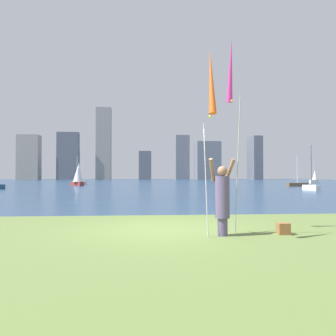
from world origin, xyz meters
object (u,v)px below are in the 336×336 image
(kite_flag_right, at_px, (231,75))
(sailboat_1, at_px, (79,175))
(sailboat_6, at_px, (78,176))
(sailboat_5, at_px, (315,177))
(person, at_px, (222,197))
(sailboat_7, at_px, (297,184))
(kite_flag_left, at_px, (211,85))
(sailboat_3, at_px, (311,187))
(bag, at_px, (283,229))

(kite_flag_right, xyz_separation_m, sailboat_1, (-11.65, 43.58, -2.40))
(kite_flag_right, distance_m, sailboat_6, 39.64)
(kite_flag_right, height_order, sailboat_5, kite_flag_right)
(person, height_order, kite_flag_right, kite_flag_right)
(kite_flag_right, xyz_separation_m, sailboat_7, (17.42, 33.21, -3.63))
(person, bearing_deg, sailboat_7, 67.25)
(kite_flag_right, relative_size, sailboat_7, 1.26)
(kite_flag_left, xyz_separation_m, kite_flag_right, (0.75, 1.21, 0.59))
(kite_flag_right, bearing_deg, person, -121.01)
(sailboat_3, bearing_deg, person, -121.51)
(bag, height_order, sailboat_7, sailboat_7)
(kite_flag_right, bearing_deg, bag, -27.49)
(person, distance_m, bag, 1.65)
(bag, xyz_separation_m, sailboat_1, (-12.74, 44.15, 1.37))
(person, height_order, sailboat_5, sailboat_5)
(person, bearing_deg, sailboat_5, 65.21)
(person, height_order, sailboat_1, sailboat_1)
(bag, bearing_deg, sailboat_1, 106.10)
(sailboat_1, height_order, sailboat_5, sailboat_1)
(person, height_order, sailboat_6, sailboat_6)
(kite_flag_left, xyz_separation_m, sailboat_7, (18.18, 34.42, -3.04))
(person, height_order, kite_flag_left, kite_flag_left)
(person, relative_size, sailboat_6, 0.45)
(kite_flag_right, bearing_deg, sailboat_1, 104.97)
(kite_flag_left, height_order, sailboat_3, sailboat_3)
(person, height_order, bag, person)
(person, distance_m, sailboat_3, 26.16)
(sailboat_7, bearing_deg, kite_flag_left, -117.84)
(sailboat_1, bearing_deg, bag, -73.90)
(sailboat_5, bearing_deg, bag, -118.53)
(kite_flag_right, bearing_deg, sailboat_7, 62.32)
(sailboat_6, xyz_separation_m, sailboat_7, (28.26, -4.84, -1.04))
(sailboat_3, bearing_deg, sailboat_6, 145.83)
(person, xyz_separation_m, kite_flag_right, (0.38, 0.63, 3.03))
(person, bearing_deg, kite_flag_right, 63.99)
(kite_flag_left, height_order, bag, kite_flag_left)
(kite_flag_left, distance_m, sailboat_6, 40.58)
(kite_flag_right, bearing_deg, sailboat_5, 60.23)
(bag, bearing_deg, sailboat_5, 61.47)
(kite_flag_right, relative_size, bag, 17.37)
(sailboat_3, bearing_deg, sailboat_1, 138.70)
(sailboat_6, distance_m, sailboat_7, 28.69)
(kite_flag_left, height_order, sailboat_5, kite_flag_left)
(sailboat_5, bearing_deg, person, -119.79)
(person, bearing_deg, sailboat_1, 109.31)
(kite_flag_left, xyz_separation_m, sailboat_1, (-10.90, 44.79, -1.82))
(bag, xyz_separation_m, sailboat_5, (27.07, 49.80, 0.99))
(sailboat_1, relative_size, sailboat_5, 1.29)
(sailboat_1, distance_m, sailboat_6, 5.60)
(kite_flag_left, distance_m, kite_flag_right, 1.54)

